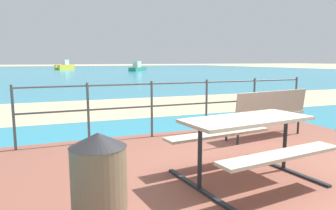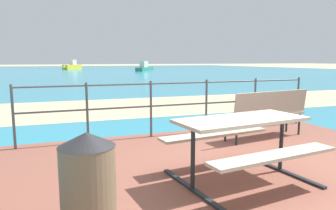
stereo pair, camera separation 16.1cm
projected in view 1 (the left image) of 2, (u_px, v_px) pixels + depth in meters
name	position (u px, v px, depth m)	size (l,w,h in m)	color
ground_plane	(255.00, 179.00, 3.96)	(240.00, 240.00, 0.00)	tan
patio_paving	(255.00, 176.00, 3.95)	(6.40, 5.20, 0.06)	brown
sea_water	(63.00, 72.00, 40.64)	(90.00, 90.00, 0.01)	teal
beach_strip	(127.00, 107.00, 10.03)	(54.00, 4.26, 0.01)	tan
picnic_table	(247.00, 133.00, 3.70)	(1.74, 1.51, 0.77)	#BCAD93
park_bench	(268.00, 110.00, 5.71)	(1.80, 0.66, 0.90)	tan
railing_fence	(180.00, 101.00, 6.02)	(5.94, 0.04, 1.07)	#4C5156
trash_bin	(99.00, 182.00, 2.61)	(0.48, 0.48, 0.86)	#726047
boat_near	(64.00, 66.00, 51.11)	(3.53, 3.77, 1.64)	yellow
boat_mid	(138.00, 68.00, 44.60)	(3.82, 4.86, 1.41)	#338466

